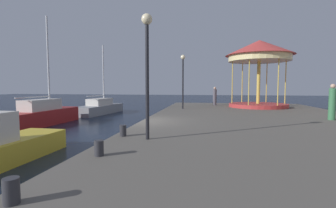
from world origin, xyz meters
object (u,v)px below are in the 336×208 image
sailboat_grey (99,108)px  carousel (259,57)px  sailboat_red (40,115)px  bollard_north (123,131)px  bollard_center (11,191)px  bollard_south (99,148)px  lamp_post_mid_promenade (183,72)px  person_far_corner (332,103)px  lamp_post_near_edge (147,54)px  person_near_carousel (215,97)px

sailboat_grey → carousel: size_ratio=1.15×
sailboat_red → bollard_north: 9.91m
carousel → bollard_north: (-7.22, -13.44, -4.03)m
bollard_center → bollard_south: bearing=85.9°
sailboat_red → bollard_south: (8.07, -8.51, 0.32)m
lamp_post_mid_promenade → person_far_corner: (8.41, -5.14, -2.00)m
sailboat_red → lamp_post_near_edge: sailboat_red is taller
carousel → bollard_north: 15.78m
sailboat_red → person_near_carousel: sailboat_red is taller
lamp_post_mid_promenade → bollard_north: size_ratio=10.55×
bollard_south → person_near_carousel: bearing=78.9°
lamp_post_near_edge → bollard_center: size_ratio=10.33×
bollard_center → carousel: bearing=68.8°
carousel → person_far_corner: bearing=-73.7°
person_near_carousel → person_far_corner: bearing=-57.3°
sailboat_red → bollard_north: sailboat_red is taller
bollard_center → lamp_post_near_edge: bearing=78.7°
lamp_post_near_edge → lamp_post_mid_promenade: lamp_post_mid_promenade is taller
bollard_center → sailboat_red: bearing=125.3°
person_far_corner → sailboat_grey: bearing=155.9°
sailboat_red → sailboat_grey: size_ratio=1.13×
bollard_south → bollard_north: (-0.23, 2.46, 0.00)m
person_far_corner → person_near_carousel: (-5.82, 9.07, -0.09)m
sailboat_red → person_near_carousel: (11.48, 8.81, 0.92)m
lamp_post_near_edge → bollard_center: lamp_post_near_edge is taller
bollard_north → bollard_south: bearing=-84.6°
lamp_post_near_edge → bollard_center: 5.49m
bollard_center → person_near_carousel: 20.27m
bollard_center → bollard_north: bearing=90.5°
lamp_post_mid_promenade → sailboat_grey: bearing=164.4°
sailboat_grey → bollard_north: size_ratio=16.21×
bollard_center → sailboat_grey: bearing=111.2°
sailboat_grey → lamp_post_mid_promenade: size_ratio=1.54×
sailboat_grey → lamp_post_near_edge: 16.03m
lamp_post_mid_promenade → person_far_corner: 10.06m
bollard_north → lamp_post_mid_promenade: bearing=84.5°
sailboat_grey → person_near_carousel: (10.67, 1.68, 1.04)m
bollard_center → lamp_post_mid_promenade: bearing=86.4°
lamp_post_near_edge → sailboat_grey: bearing=120.6°
sailboat_grey → lamp_post_mid_promenade: sailboat_grey is taller
lamp_post_mid_promenade → person_far_corner: size_ratio=2.21×
sailboat_grey → person_far_corner: bearing=-24.1°
lamp_post_near_edge → bollard_south: size_ratio=10.33×
sailboat_red → person_near_carousel: 14.50m
bollard_south → person_far_corner: (9.22, 8.25, 0.70)m
sailboat_red → bollard_north: bearing=-37.7°
sailboat_grey → person_far_corner: (16.48, -7.39, 1.13)m
bollard_south → person_near_carousel: size_ratio=0.23×
bollard_south → bollard_center: size_ratio=1.00×
sailboat_grey → person_far_corner: 18.10m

